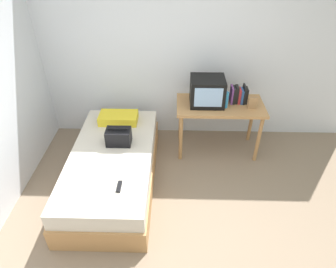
% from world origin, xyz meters
% --- Properties ---
extents(ground_plane, '(8.00, 8.00, 0.00)m').
position_xyz_m(ground_plane, '(0.00, 0.00, 0.00)').
color(ground_plane, '#84705B').
extents(wall_back, '(5.20, 0.10, 2.60)m').
position_xyz_m(wall_back, '(0.00, 2.00, 1.30)').
color(wall_back, silver).
rests_on(wall_back, ground).
extents(bed, '(1.00, 2.00, 0.48)m').
position_xyz_m(bed, '(-0.83, 0.76, 0.24)').
color(bed, '#B27F4C').
rests_on(bed, ground).
extents(desk, '(1.16, 0.60, 0.75)m').
position_xyz_m(desk, '(0.53, 1.50, 0.65)').
color(desk, '#B27F4C').
rests_on(desk, ground).
extents(tv, '(0.44, 0.39, 0.36)m').
position_xyz_m(tv, '(0.34, 1.52, 0.93)').
color(tv, black).
rests_on(tv, desk).
extents(water_bottle, '(0.06, 0.06, 0.22)m').
position_xyz_m(water_bottle, '(0.58, 1.42, 0.86)').
color(water_bottle, '#3399DB').
rests_on(water_bottle, desk).
extents(book_row, '(0.22, 0.17, 0.24)m').
position_xyz_m(book_row, '(0.77, 1.56, 0.86)').
color(book_row, '#7A3D89').
rests_on(book_row, desk).
extents(picture_frame, '(0.11, 0.02, 0.16)m').
position_xyz_m(picture_frame, '(0.92, 1.39, 0.83)').
color(picture_frame, '#9E754C').
rests_on(picture_frame, desk).
extents(pillow, '(0.52, 0.29, 0.12)m').
position_xyz_m(pillow, '(-0.85, 1.45, 0.54)').
color(pillow, yellow).
rests_on(pillow, bed).
extents(handbag, '(0.30, 0.20, 0.23)m').
position_xyz_m(handbag, '(-0.76, 0.95, 0.58)').
color(handbag, black).
rests_on(handbag, bed).
extents(magazine, '(0.21, 0.29, 0.01)m').
position_xyz_m(magazine, '(-0.99, 0.41, 0.49)').
color(magazine, white).
rests_on(magazine, bed).
extents(remote_dark, '(0.04, 0.16, 0.02)m').
position_xyz_m(remote_dark, '(-0.64, 0.20, 0.49)').
color(remote_dark, black).
rests_on(remote_dark, bed).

